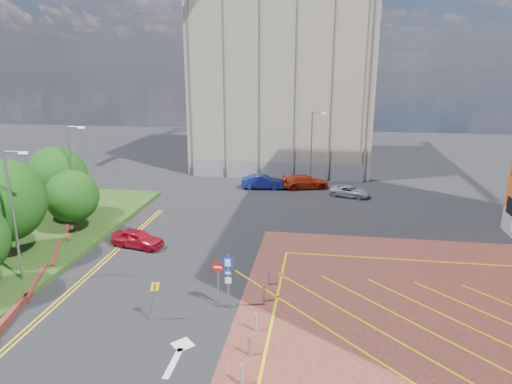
% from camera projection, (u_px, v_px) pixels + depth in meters
% --- Properties ---
extents(ground, '(140.00, 140.00, 0.00)m').
position_uv_depth(ground, '(216.00, 317.00, 24.15)').
color(ground, black).
rests_on(ground, ground).
extents(forecourt, '(26.00, 26.00, 0.02)m').
position_uv_depth(forecourt, '(497.00, 340.00, 22.15)').
color(forecourt, maroon).
rests_on(forecourt, ground).
extents(retaining_wall, '(6.06, 20.33, 0.40)m').
position_uv_depth(retaining_wall, '(34.00, 281.00, 27.67)').
color(retaining_wall, brown).
rests_on(retaining_wall, ground).
extents(tree_b, '(5.60, 5.60, 6.74)m').
position_uv_depth(tree_b, '(2.00, 201.00, 29.94)').
color(tree_b, '#3D2B1C').
rests_on(tree_b, grass_bed).
extents(tree_c, '(4.00, 4.00, 4.90)m').
position_uv_depth(tree_c, '(72.00, 196.00, 34.70)').
color(tree_c, '#3D2B1C').
rests_on(tree_c, grass_bed).
extents(tree_d, '(5.00, 5.00, 6.08)m').
position_uv_depth(tree_d, '(57.00, 177.00, 37.79)').
color(tree_d, '#3D2B1C').
rests_on(tree_d, grass_bed).
extents(lamp_left_near, '(1.53, 0.16, 8.00)m').
position_uv_depth(lamp_left_near, '(14.00, 211.00, 26.54)').
color(lamp_left_near, '#9EA0A8').
rests_on(lamp_left_near, grass_bed).
extents(lamp_left_far, '(1.53, 0.16, 8.00)m').
position_uv_depth(lamp_left_far, '(73.00, 171.00, 36.33)').
color(lamp_left_far, '#9EA0A8').
rests_on(lamp_left_far, grass_bed).
extents(lamp_back, '(1.53, 0.16, 8.00)m').
position_uv_depth(lamp_back, '(312.00, 146.00, 49.00)').
color(lamp_back, '#9EA0A8').
rests_on(lamp_back, ground).
extents(sign_cluster, '(1.17, 0.12, 3.20)m').
position_uv_depth(sign_cluster, '(224.00, 276.00, 24.50)').
color(sign_cluster, '#9EA0A8').
rests_on(sign_cluster, ground).
extents(warning_sign, '(0.73, 0.41, 2.25)m').
position_uv_depth(warning_sign, '(153.00, 296.00, 23.42)').
color(warning_sign, '#9EA0A8').
rests_on(warning_sign, ground).
extents(bollard_row, '(0.14, 11.14, 0.90)m').
position_uv_depth(bollard_row, '(254.00, 331.00, 22.10)').
color(bollard_row, '#9EA0A8').
rests_on(bollard_row, forecourt).
extents(construction_building, '(21.20, 19.20, 22.00)m').
position_uv_depth(construction_building, '(285.00, 78.00, 59.17)').
color(construction_building, '#A69C88').
rests_on(construction_building, ground).
extents(construction_fence, '(21.60, 0.06, 2.00)m').
position_uv_depth(construction_fence, '(285.00, 171.00, 52.26)').
color(construction_fence, gray).
rests_on(construction_fence, ground).
extents(car_red_left, '(4.13, 2.32, 1.33)m').
position_uv_depth(car_red_left, '(138.00, 238.00, 33.17)').
color(car_red_left, '#A70E21').
rests_on(car_red_left, ground).
extents(car_blue_back, '(4.62, 2.03, 1.48)m').
position_uv_depth(car_blue_back, '(263.00, 182.00, 48.56)').
color(car_blue_back, navy).
rests_on(car_blue_back, ground).
extents(car_red_back, '(5.34, 3.27, 1.45)m').
position_uv_depth(car_red_back, '(305.00, 182.00, 48.65)').
color(car_red_back, '#B32B0F').
rests_on(car_red_back, ground).
extents(car_silver_back, '(4.29, 2.82, 1.09)m').
position_uv_depth(car_silver_back, '(349.00, 191.00, 45.69)').
color(car_silver_back, silver).
rests_on(car_silver_back, ground).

